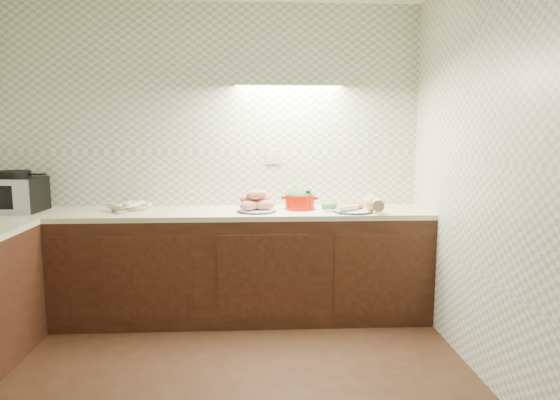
{
  "coord_description": "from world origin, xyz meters",
  "views": [
    {
      "loc": [
        0.39,
        -2.52,
        1.55
      ],
      "look_at": [
        0.58,
        1.25,
        1.02
      ],
      "focal_mm": 32.0,
      "sensor_mm": 36.0,
      "label": 1
    }
  ],
  "objects_px": {
    "onion_bowl": "(260,203)",
    "sweet_potato_plate": "(256,203)",
    "toaster_oven": "(12,193)",
    "veg_plate": "(362,206)",
    "parsnip_pile": "(129,206)",
    "dutch_oven": "(300,199)"
  },
  "relations": [
    {
      "from": "onion_bowl",
      "to": "veg_plate",
      "type": "distance_m",
      "value": 0.85
    },
    {
      "from": "sweet_potato_plate",
      "to": "veg_plate",
      "type": "distance_m",
      "value": 0.85
    },
    {
      "from": "veg_plate",
      "to": "parsnip_pile",
      "type": "bearing_deg",
      "value": 174.14
    },
    {
      "from": "toaster_oven",
      "to": "onion_bowl",
      "type": "height_order",
      "value": "toaster_oven"
    },
    {
      "from": "veg_plate",
      "to": "onion_bowl",
      "type": "bearing_deg",
      "value": 162.24
    },
    {
      "from": "onion_bowl",
      "to": "parsnip_pile",
      "type": "bearing_deg",
      "value": -176.45
    },
    {
      "from": "parsnip_pile",
      "to": "dutch_oven",
      "type": "xyz_separation_m",
      "value": [
        1.39,
        -0.01,
        0.05
      ]
    },
    {
      "from": "onion_bowl",
      "to": "toaster_oven",
      "type": "bearing_deg",
      "value": -177.76
    },
    {
      "from": "veg_plate",
      "to": "toaster_oven",
      "type": "bearing_deg",
      "value": 176.31
    },
    {
      "from": "sweet_potato_plate",
      "to": "toaster_oven",
      "type": "bearing_deg",
      "value": 177.13
    },
    {
      "from": "parsnip_pile",
      "to": "onion_bowl",
      "type": "xyz_separation_m",
      "value": [
        1.07,
        0.07,
        0.01
      ]
    },
    {
      "from": "toaster_oven",
      "to": "veg_plate",
      "type": "bearing_deg",
      "value": 0.21
    },
    {
      "from": "toaster_oven",
      "to": "sweet_potato_plate",
      "type": "bearing_deg",
      "value": 1.03
    },
    {
      "from": "toaster_oven",
      "to": "parsnip_pile",
      "type": "xyz_separation_m",
      "value": [
        0.92,
        0.01,
        -0.12
      ]
    },
    {
      "from": "dutch_oven",
      "to": "veg_plate",
      "type": "xyz_separation_m",
      "value": [
        0.48,
        -0.18,
        -0.03
      ]
    },
    {
      "from": "onion_bowl",
      "to": "sweet_potato_plate",
      "type": "bearing_deg",
      "value": -101.44
    },
    {
      "from": "dutch_oven",
      "to": "onion_bowl",
      "type": "bearing_deg",
      "value": 176.0
    },
    {
      "from": "sweet_potato_plate",
      "to": "onion_bowl",
      "type": "distance_m",
      "value": 0.18
    },
    {
      "from": "onion_bowl",
      "to": "veg_plate",
      "type": "bearing_deg",
      "value": -17.76
    },
    {
      "from": "sweet_potato_plate",
      "to": "onion_bowl",
      "type": "bearing_deg",
      "value": 78.56
    },
    {
      "from": "veg_plate",
      "to": "sweet_potato_plate",
      "type": "bearing_deg",
      "value": 174.39
    },
    {
      "from": "parsnip_pile",
      "to": "onion_bowl",
      "type": "bearing_deg",
      "value": 3.55
    }
  ]
}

